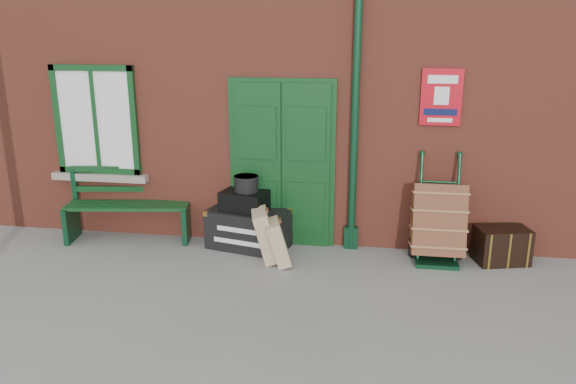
% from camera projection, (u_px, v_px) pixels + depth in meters
% --- Properties ---
extents(ground, '(80.00, 80.00, 0.00)m').
position_uv_depth(ground, '(287.00, 291.00, 6.37)').
color(ground, gray).
rests_on(ground, ground).
extents(station_building, '(10.30, 4.30, 4.36)m').
position_uv_depth(station_building, '(321.00, 73.00, 9.07)').
color(station_building, brown).
rests_on(station_building, ground).
extents(bench, '(1.75, 0.78, 1.05)m').
position_uv_depth(bench, '(129.00, 202.00, 7.85)').
color(bench, '#103C19').
rests_on(bench, ground).
extents(houdini_trunk, '(1.16, 0.81, 0.53)m').
position_uv_depth(houdini_trunk, '(249.00, 229.00, 7.58)').
color(houdini_trunk, black).
rests_on(houdini_trunk, ground).
extents(strongbox, '(0.66, 0.54, 0.26)m').
position_uv_depth(strongbox, '(244.00, 201.00, 7.48)').
color(strongbox, black).
rests_on(strongbox, houdini_trunk).
extents(hatbox, '(0.38, 0.38, 0.21)m').
position_uv_depth(hatbox, '(246.00, 184.00, 7.41)').
color(hatbox, black).
rests_on(hatbox, strongbox).
extents(suitcase_back, '(0.45, 0.54, 0.68)m').
position_uv_depth(suitcase_back, '(265.00, 235.00, 7.14)').
color(suitcase_back, tan).
rests_on(suitcase_back, ground).
extents(suitcase_front, '(0.41, 0.48, 0.58)m').
position_uv_depth(suitcase_front, '(278.00, 242.00, 7.03)').
color(suitcase_front, tan).
rests_on(suitcase_front, ground).
extents(porter_trolley, '(0.66, 0.71, 1.35)m').
position_uv_depth(porter_trolley, '(438.00, 221.00, 7.12)').
color(porter_trolley, '#0D361E').
rests_on(porter_trolley, ground).
extents(dark_trunk, '(0.72, 0.55, 0.46)m').
position_uv_depth(dark_trunk, '(502.00, 245.00, 7.10)').
color(dark_trunk, black).
rests_on(dark_trunk, ground).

